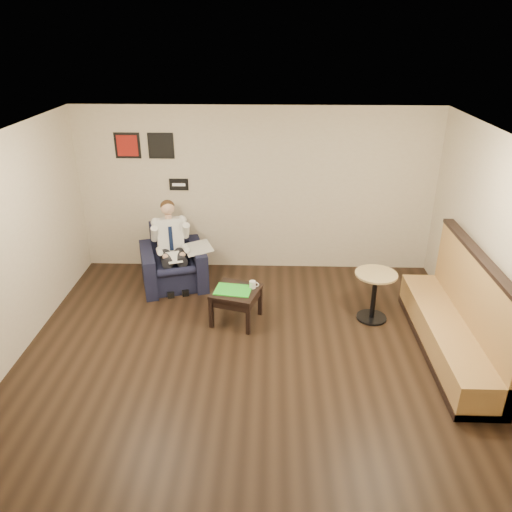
{
  "coord_description": "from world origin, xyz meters",
  "views": [
    {
      "loc": [
        0.26,
        -5.07,
        3.93
      ],
      "look_at": [
        0.06,
        1.2,
        1.02
      ],
      "focal_mm": 35.0,
      "sensor_mm": 36.0,
      "label": 1
    }
  ],
  "objects_px": {
    "armchair": "(173,258)",
    "side_table": "(236,305)",
    "smartphone": "(244,285)",
    "banquette": "(453,307)",
    "coffee_mug": "(252,285)",
    "cafe_table": "(374,296)",
    "seated_man": "(173,251)",
    "green_folder": "(233,290)"
  },
  "relations": [
    {
      "from": "armchair",
      "to": "banquette",
      "type": "height_order",
      "value": "banquette"
    },
    {
      "from": "banquette",
      "to": "side_table",
      "type": "bearing_deg",
      "value": 166.77
    },
    {
      "from": "armchair",
      "to": "green_folder",
      "type": "distance_m",
      "value": 1.55
    },
    {
      "from": "cafe_table",
      "to": "green_folder",
      "type": "bearing_deg",
      "value": -176.22
    },
    {
      "from": "green_folder",
      "to": "cafe_table",
      "type": "relative_size",
      "value": 0.68
    },
    {
      "from": "side_table",
      "to": "armchair",
      "type": "bearing_deg",
      "value": 135.2
    },
    {
      "from": "armchair",
      "to": "side_table",
      "type": "height_order",
      "value": "armchair"
    },
    {
      "from": "armchair",
      "to": "seated_man",
      "type": "height_order",
      "value": "seated_man"
    },
    {
      "from": "armchair",
      "to": "smartphone",
      "type": "relative_size",
      "value": 6.33
    },
    {
      "from": "smartphone",
      "to": "banquette",
      "type": "relative_size",
      "value": 0.06
    },
    {
      "from": "seated_man",
      "to": "banquette",
      "type": "height_order",
      "value": "banquette"
    },
    {
      "from": "coffee_mug",
      "to": "armchair",
      "type": "bearing_deg",
      "value": 142.53
    },
    {
      "from": "side_table",
      "to": "cafe_table",
      "type": "xyz_separation_m",
      "value": [
        1.99,
        0.12,
        0.12
      ]
    },
    {
      "from": "smartphone",
      "to": "banquette",
      "type": "xyz_separation_m",
      "value": [
        2.71,
        -0.82,
        0.16
      ]
    },
    {
      "from": "side_table",
      "to": "green_folder",
      "type": "relative_size",
      "value": 1.22
    },
    {
      "from": "smartphone",
      "to": "cafe_table",
      "type": "distance_m",
      "value": 1.89
    },
    {
      "from": "cafe_table",
      "to": "banquette",
      "type": "bearing_deg",
      "value": -43.33
    },
    {
      "from": "seated_man",
      "to": "side_table",
      "type": "distance_m",
      "value": 1.51
    },
    {
      "from": "seated_man",
      "to": "banquette",
      "type": "relative_size",
      "value": 0.5
    },
    {
      "from": "coffee_mug",
      "to": "smartphone",
      "type": "bearing_deg",
      "value": 146.61
    },
    {
      "from": "smartphone",
      "to": "cafe_table",
      "type": "height_order",
      "value": "cafe_table"
    },
    {
      "from": "smartphone",
      "to": "banquette",
      "type": "bearing_deg",
      "value": 9.47
    },
    {
      "from": "coffee_mug",
      "to": "seated_man",
      "type": "bearing_deg",
      "value": 145.15
    },
    {
      "from": "cafe_table",
      "to": "coffee_mug",
      "type": "bearing_deg",
      "value": -178.41
    },
    {
      "from": "side_table",
      "to": "coffee_mug",
      "type": "relative_size",
      "value": 5.79
    },
    {
      "from": "banquette",
      "to": "coffee_mug",
      "type": "bearing_deg",
      "value": 164.12
    },
    {
      "from": "side_table",
      "to": "cafe_table",
      "type": "height_order",
      "value": "cafe_table"
    },
    {
      "from": "armchair",
      "to": "coffee_mug",
      "type": "distance_m",
      "value": 1.69
    },
    {
      "from": "green_folder",
      "to": "smartphone",
      "type": "distance_m",
      "value": 0.22
    },
    {
      "from": "armchair",
      "to": "green_folder",
      "type": "xyz_separation_m",
      "value": [
        1.07,
        -1.11,
        0.03
      ]
    },
    {
      "from": "banquette",
      "to": "green_folder",
      "type": "bearing_deg",
      "value": 167.17
    },
    {
      "from": "side_table",
      "to": "smartphone",
      "type": "xyz_separation_m",
      "value": [
        0.1,
        0.16,
        0.26
      ]
    },
    {
      "from": "banquette",
      "to": "smartphone",
      "type": "bearing_deg",
      "value": 163.18
    },
    {
      "from": "green_folder",
      "to": "banquette",
      "type": "xyz_separation_m",
      "value": [
        2.86,
        -0.65,
        0.16
      ]
    },
    {
      "from": "cafe_table",
      "to": "seated_man",
      "type": "bearing_deg",
      "value": 164.3
    },
    {
      "from": "seated_man",
      "to": "coffee_mug",
      "type": "distance_m",
      "value": 1.59
    },
    {
      "from": "smartphone",
      "to": "cafe_table",
      "type": "xyz_separation_m",
      "value": [
        1.88,
        -0.04,
        -0.14
      ]
    },
    {
      "from": "seated_man",
      "to": "coffee_mug",
      "type": "xyz_separation_m",
      "value": [
        1.31,
        -0.91,
        -0.1
      ]
    },
    {
      "from": "side_table",
      "to": "banquette",
      "type": "relative_size",
      "value": 0.23
    },
    {
      "from": "seated_man",
      "to": "cafe_table",
      "type": "xyz_separation_m",
      "value": [
        3.06,
        -0.86,
        -0.29
      ]
    },
    {
      "from": "seated_man",
      "to": "smartphone",
      "type": "relative_size",
      "value": 8.39
    },
    {
      "from": "green_folder",
      "to": "coffee_mug",
      "type": "distance_m",
      "value": 0.29
    }
  ]
}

